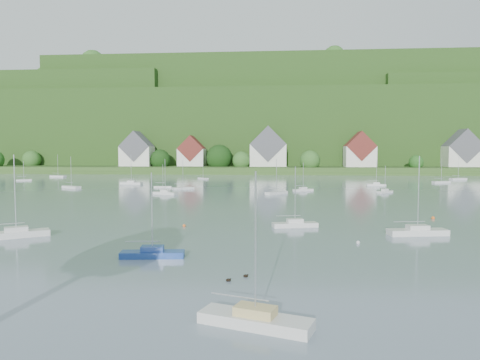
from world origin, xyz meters
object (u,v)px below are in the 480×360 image
Objects in this scene: near_sailboat_4 at (418,231)px; near_sailboat_1 at (152,253)px; near_sailboat_6 at (16,233)px; near_sailboat_2 at (255,318)px; near_sailboat_3 at (295,224)px.

near_sailboat_1 is at bearing -163.49° from near_sailboat_4.
near_sailboat_4 is 45.49m from near_sailboat_6.
near_sailboat_6 is at bearing 177.29° from near_sailboat_4.
near_sailboat_4 is at bearing 77.33° from near_sailboat_2.
near_sailboat_3 is at bearing 45.16° from near_sailboat_1.
near_sailboat_4 is (17.37, 28.17, 0.02)m from near_sailboat_2.
near_sailboat_2 is 36.27m from near_sailboat_6.
near_sailboat_2 is at bearing -109.38° from near_sailboat_3.
near_sailboat_2 reaches higher than near_sailboat_3.
near_sailboat_2 is 1.11× the size of near_sailboat_3.
near_sailboat_3 is (13.58, 17.39, -0.00)m from near_sailboat_1.
near_sailboat_6 is at bearing -176.65° from near_sailboat_3.
near_sailboat_3 is at bearing -17.42° from near_sailboat_6.
near_sailboat_2 is 0.92× the size of near_sailboat_6.
near_sailboat_3 is at bearing 153.51° from near_sailboat_4.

